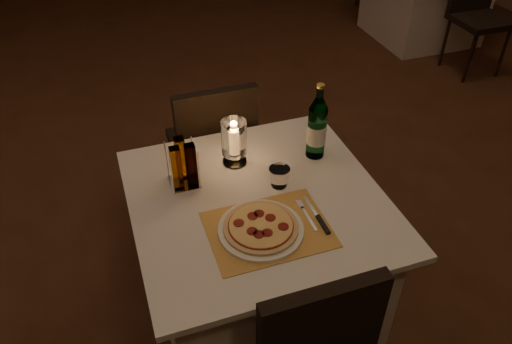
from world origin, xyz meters
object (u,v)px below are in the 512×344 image
object	(u,v)px
hurricane_candle	(234,139)
pizza	(261,226)
chair_far	(214,141)
main_table	(257,259)
plate	(261,229)
tumbler	(279,177)
water_bottle	(317,128)

from	to	relation	value
hurricane_candle	pizza	bearing A→B (deg)	-94.36
pizza	chair_far	bearing A→B (deg)	86.80
main_table	plate	distance (m)	0.42
chair_far	main_table	bearing A→B (deg)	-90.00
chair_far	pizza	world-z (taller)	chair_far
main_table	hurricane_candle	xyz separation A→B (m)	(-0.02, 0.26, 0.49)
hurricane_candle	chair_far	bearing A→B (deg)	87.91
plate	chair_far	bearing A→B (deg)	86.80
hurricane_candle	main_table	bearing A→B (deg)	-86.28
plate	hurricane_candle	distance (m)	0.45
tumbler	water_bottle	xyz separation A→B (m)	(0.23, 0.15, 0.10)
tumbler	hurricane_candle	world-z (taller)	hurricane_candle
plate	tumbler	world-z (taller)	tumbler
tumbler	water_bottle	world-z (taller)	water_bottle
chair_far	pizza	distance (m)	0.92
pizza	water_bottle	world-z (taller)	water_bottle
main_table	pizza	bearing A→B (deg)	-105.55
chair_far	hurricane_candle	world-z (taller)	hurricane_candle
water_bottle	hurricane_candle	bearing A→B (deg)	170.18
plate	pizza	distance (m)	0.02
main_table	water_bottle	xyz separation A→B (m)	(0.34, 0.20, 0.51)
tumbler	pizza	bearing A→B (deg)	-125.06
pizza	water_bottle	xyz separation A→B (m)	(0.39, 0.38, 0.11)
tumbler	water_bottle	bearing A→B (deg)	32.92
main_table	tumbler	xyz separation A→B (m)	(0.11, 0.05, 0.41)
pizza	water_bottle	size ratio (longest dim) A/B	0.80
tumbler	chair_far	bearing A→B (deg)	99.46
plate	pizza	size ratio (longest dim) A/B	1.14
chair_far	hurricane_candle	size ratio (longest dim) A/B	4.29
plate	tumbler	size ratio (longest dim) A/B	3.71
hurricane_candle	tumbler	bearing A→B (deg)	-58.49
chair_far	plate	world-z (taller)	chair_far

